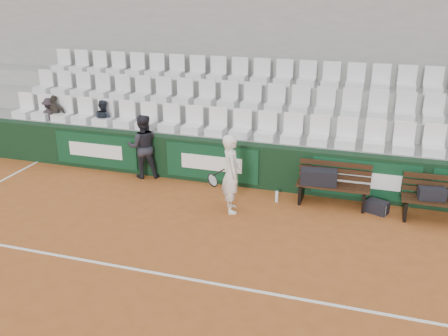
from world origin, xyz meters
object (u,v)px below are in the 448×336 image
Objects in this scene: sports_bag_ground at (377,207)px; sports_bag_left at (319,177)px; spectator_c at (103,103)px; spectator_a at (48,100)px; bench_left at (332,195)px; water_bottle_far at (384,211)px; tennis_player at (231,173)px; sports_bag_right at (432,194)px; water_bottle_near at (277,197)px; ball_kid at (143,146)px; spectator_b at (54,99)px; bench_right at (440,211)px.

sports_bag_left is at bearing 176.51° from sports_bag_ground.
spectator_a is at bearing 20.95° from spectator_c.
spectator_c is at bearing 170.38° from bench_left.
tennis_player is at bearing -168.05° from water_bottle_far.
sports_bag_right is at bearing -167.45° from spectator_c.
tennis_player is 5.89m from spectator_a.
water_bottle_near is 3.42m from ball_kid.
sports_bag_left is 7.32m from spectator_a.
tennis_player is at bearing -164.91° from sports_bag_ground.
spectator_b is (-8.23, 1.12, 1.42)m from sports_bag_ground.
sports_bag_left is 1.32m from sports_bag_ground.
water_bottle_near is at bearing -177.44° from sports_bag_ground.
spectator_c reaches higher than bench_right.
water_bottle_near is (-0.83, -0.17, -0.49)m from sports_bag_left.
sports_bag_right is 6.37m from ball_kid.
bench_left is 6.19× the size of water_bottle_far.
tennis_player reaches higher than water_bottle_near.
sports_bag_ground is at bearing 165.11° from spectator_b.
spectator_b reaches higher than water_bottle_near.
ball_kid reaches higher than water_bottle_far.
sports_bag_left is 0.48× the size of ball_kid.
sports_bag_left is at bearing 157.35° from spectator_a.
spectator_c is at bearing 165.73° from water_bottle_near.
spectator_a is (-8.55, 1.25, 1.38)m from water_bottle_far.
tennis_player is at bearing -169.10° from sports_bag_right.
water_bottle_far is (1.06, -0.26, -0.10)m from bench_left.
spectator_c is (-5.58, 1.04, 0.92)m from sports_bag_left.
spectator_a is at bearing 172.41° from bench_left.
spectator_a is at bearing 173.02° from sports_bag_right.
water_bottle_far is 0.24× the size of spectator_a.
bench_left is at bearing 175.53° from bench_right.
bench_left is 1.38× the size of spectator_b.
ball_kid is at bearing 176.20° from sports_bag_right.
sports_bag_left is 0.98m from water_bottle_near.
water_bottle_far is at bearing -13.57° from bench_left.
sports_bag_right reaches higher than bench_right.
spectator_a is at bearing 172.44° from sports_bag_ground.
spectator_c is (-7.79, 1.15, 0.97)m from sports_bag_right.
water_bottle_near is at bearing -178.89° from sports_bag_right.
bench_left is at bearing 165.06° from spectator_b.
sports_bag_right is (1.90, -0.15, 0.34)m from bench_left.
sports_bag_right is at bearing 153.38° from ball_kid.
sports_bag_right is at bearing 7.11° from water_bottle_far.
bench_left is 2.11m from bench_right.
ball_kid is at bearing 175.68° from sports_bag_left.
sports_bag_right is 1.07m from sports_bag_ground.
sports_bag_ground is 0.39× the size of spectator_b.
water_bottle_far is 0.23× the size of spectator_c.
spectator_a is (-5.54, 1.89, 0.69)m from tennis_player.
spectator_a reaches higher than water_bottle_near.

